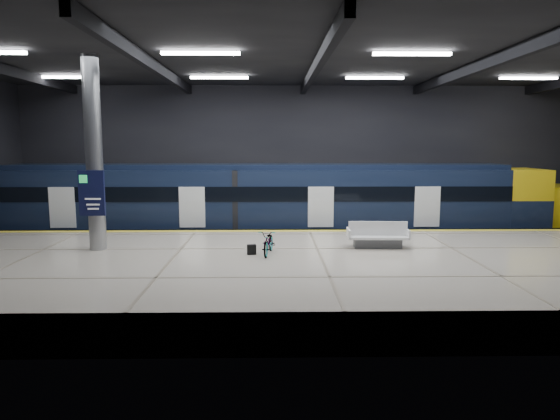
{
  "coord_description": "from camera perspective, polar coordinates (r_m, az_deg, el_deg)",
  "views": [
    {
      "loc": [
        -1.68,
        -18.98,
        4.89
      ],
      "look_at": [
        -1.32,
        1.5,
        2.2
      ],
      "focal_mm": 32.0,
      "sensor_mm": 36.0,
      "label": 1
    }
  ],
  "objects": [
    {
      "name": "ground",
      "position": [
        19.67,
        3.96,
        -6.93
      ],
      "size": [
        30.0,
        30.0,
        0.0
      ],
      "primitive_type": "plane",
      "color": "black",
      "rests_on": "ground"
    },
    {
      "name": "room_shell",
      "position": [
        19.07,
        4.11,
        9.95
      ],
      "size": [
        30.1,
        16.1,
        8.05
      ],
      "color": "black",
      "rests_on": "ground"
    },
    {
      "name": "platform",
      "position": [
        17.12,
        4.7,
        -7.23
      ],
      "size": [
        30.0,
        11.0,
        1.1
      ],
      "primitive_type": "cube",
      "color": "beige",
      "rests_on": "ground"
    },
    {
      "name": "safety_strip",
      "position": [
        22.12,
        3.37,
        -2.38
      ],
      "size": [
        30.0,
        0.4,
        0.01
      ],
      "primitive_type": "cube",
      "color": "yellow",
      "rests_on": "platform"
    },
    {
      "name": "rails",
      "position": [
        25.0,
        2.88,
        -3.62
      ],
      "size": [
        30.0,
        1.52,
        0.16
      ],
      "color": "gray",
      "rests_on": "ground"
    },
    {
      "name": "train",
      "position": [
        24.66,
        1.58,
        0.89
      ],
      "size": [
        29.4,
        2.84,
        3.79
      ],
      "color": "black",
      "rests_on": "ground"
    },
    {
      "name": "bench",
      "position": [
        18.83,
        11.09,
        -3.2
      ],
      "size": [
        2.26,
        1.01,
        0.98
      ],
      "rotation": [
        0.0,
        0.0,
        -0.04
      ],
      "color": "#595B60",
      "rests_on": "platform"
    },
    {
      "name": "bicycle",
      "position": [
        17.32,
        -1.28,
        -3.68
      ],
      "size": [
        0.83,
        1.73,
        0.88
      ],
      "primitive_type": "imported",
      "rotation": [
        0.0,
        0.0,
        -0.15
      ],
      "color": "#99999E",
      "rests_on": "platform"
    },
    {
      "name": "pannier_bag",
      "position": [
        17.38,
        -3.27,
        -4.53
      ],
      "size": [
        0.33,
        0.24,
        0.35
      ],
      "primitive_type": "cube",
      "rotation": [
        0.0,
        0.0,
        0.22
      ],
      "color": "black",
      "rests_on": "platform"
    },
    {
      "name": "info_column",
      "position": [
        19.04,
        -20.5,
        5.72
      ],
      "size": [
        0.9,
        0.78,
        6.9
      ],
      "color": "#9EA0A5",
      "rests_on": "platform"
    }
  ]
}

